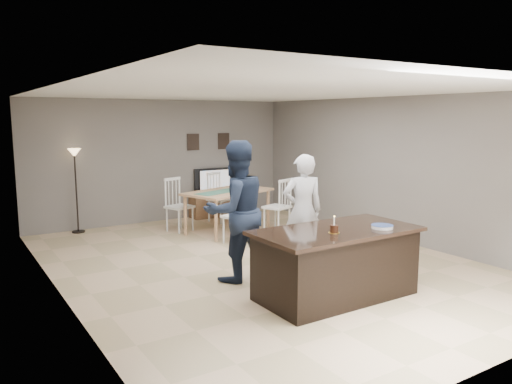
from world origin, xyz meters
TOP-DOWN VIEW (x-y plane):
  - floor at (0.00, 0.00)m, footprint 8.00×8.00m
  - room_shell at (0.00, 0.00)m, footprint 8.00×8.00m
  - kitchen_island at (0.00, -1.80)m, footprint 2.15×1.10m
  - tv_console at (1.20, 3.77)m, footprint 1.20×0.40m
  - television at (1.20, 3.84)m, footprint 0.91×0.12m
  - tv_screen_glow at (1.20, 3.76)m, footprint 0.78×0.00m
  - picture_frames at (1.15, 3.98)m, footprint 1.10×0.02m
  - doorway at (-2.99, -2.30)m, footprint 0.00×2.10m
  - woman at (0.50, -0.45)m, footprint 0.75×0.62m
  - man at (-0.73, -0.50)m, footprint 0.97×0.76m
  - birthday_cake at (-0.17, -1.94)m, footprint 0.14×0.14m
  - plate_stack at (0.52, -2.08)m, footprint 0.28×0.28m
  - dining_table at (0.69, 2.25)m, footprint 2.25×2.45m
  - floor_lamp at (-1.94, 3.79)m, footprint 0.25×0.25m

SIDE VIEW (x-z plane):
  - floor at x=0.00m, z-range 0.00..0.00m
  - tv_console at x=1.20m, z-range 0.00..0.60m
  - kitchen_island at x=0.00m, z-range 0.00..0.90m
  - dining_table at x=0.69m, z-range 0.15..1.24m
  - television at x=1.20m, z-range 0.60..1.13m
  - tv_screen_glow at x=1.20m, z-range 0.48..1.26m
  - woman at x=0.50m, z-range 0.00..1.76m
  - plate_stack at x=0.52m, z-range 0.90..0.94m
  - birthday_cake at x=-0.17m, z-range 0.84..1.06m
  - man at x=-0.73m, z-range 0.00..2.00m
  - doorway at x=-2.99m, z-range -0.07..2.58m
  - floor_lamp at x=-1.94m, z-range 0.47..2.17m
  - room_shell at x=0.00m, z-range -2.32..5.68m
  - picture_frames at x=1.15m, z-range 1.56..1.94m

